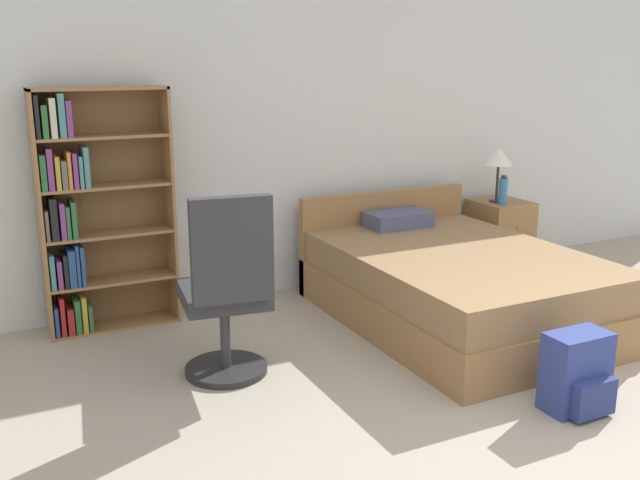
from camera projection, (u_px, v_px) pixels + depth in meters
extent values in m
cube|color=silver|center=(327.00, 125.00, 5.62)|extent=(9.00, 0.06, 2.60)
cube|color=olive|center=(40.00, 218.00, 4.59)|extent=(0.02, 0.26, 1.64)
cube|color=olive|center=(170.00, 206.00, 4.96)|extent=(0.02, 0.26, 1.64)
cube|color=brown|center=(104.00, 208.00, 4.88)|extent=(0.87, 0.01, 1.64)
cube|color=olive|center=(116.00, 324.00, 4.97)|extent=(0.83, 0.25, 0.02)
cube|color=navy|center=(56.00, 320.00, 4.74)|extent=(0.02, 0.17, 0.20)
cube|color=maroon|center=(61.00, 314.00, 4.77)|extent=(0.03, 0.21, 0.26)
cube|color=maroon|center=(70.00, 319.00, 4.80)|extent=(0.04, 0.19, 0.18)
cube|color=#2D6638|center=(77.00, 314.00, 4.81)|extent=(0.04, 0.18, 0.23)
cube|color=gold|center=(83.00, 313.00, 4.82)|extent=(0.03, 0.18, 0.25)
cube|color=#2D6638|center=(89.00, 316.00, 4.84)|extent=(0.03, 0.17, 0.18)
cube|color=olive|center=(113.00, 280.00, 4.89)|extent=(0.83, 0.25, 0.02)
cube|color=teal|center=(52.00, 271.00, 4.66)|extent=(0.03, 0.16, 0.23)
cube|color=#7A387F|center=(59.00, 273.00, 4.68)|extent=(0.03, 0.16, 0.19)
cube|color=black|center=(65.00, 269.00, 4.71)|extent=(0.02, 0.19, 0.22)
cube|color=navy|center=(71.00, 267.00, 4.73)|extent=(0.04, 0.20, 0.25)
cube|color=navy|center=(76.00, 264.00, 4.74)|extent=(0.02, 0.20, 0.28)
cube|color=navy|center=(81.00, 265.00, 4.74)|extent=(0.02, 0.17, 0.27)
cube|color=olive|center=(109.00, 234.00, 4.81)|extent=(0.83, 0.25, 0.02)
cube|color=#665B51|center=(46.00, 225.00, 4.58)|extent=(0.02, 0.16, 0.20)
cube|color=black|center=(53.00, 218.00, 4.60)|extent=(0.04, 0.18, 0.28)
cube|color=#7A387F|center=(61.00, 220.00, 4.64)|extent=(0.03, 0.21, 0.24)
cube|color=#2D6638|center=(67.00, 221.00, 4.65)|extent=(0.02, 0.21, 0.22)
cube|color=#2D6638|center=(72.00, 218.00, 4.66)|extent=(0.03, 0.20, 0.24)
cube|color=olive|center=(105.00, 186.00, 4.73)|extent=(0.83, 0.25, 0.02)
cube|color=#2D6638|center=(42.00, 172.00, 4.49)|extent=(0.04, 0.16, 0.23)
cube|color=#7A387F|center=(49.00, 169.00, 4.52)|extent=(0.03, 0.18, 0.26)
cube|color=gold|center=(57.00, 172.00, 4.53)|extent=(0.03, 0.16, 0.21)
cube|color=#665B51|center=(63.00, 174.00, 4.55)|extent=(0.03, 0.16, 0.18)
cube|color=orange|center=(68.00, 169.00, 4.58)|extent=(0.02, 0.21, 0.24)
cube|color=#7A387F|center=(74.00, 170.00, 4.58)|extent=(0.03, 0.18, 0.23)
cube|color=teal|center=(80.00, 172.00, 4.60)|extent=(0.02, 0.16, 0.21)
cube|color=teal|center=(85.00, 166.00, 4.62)|extent=(0.03, 0.20, 0.26)
cube|color=olive|center=(102.00, 136.00, 4.65)|extent=(0.83, 0.25, 0.02)
cube|color=black|center=(36.00, 116.00, 4.42)|extent=(0.03, 0.19, 0.27)
cube|color=#2D6638|center=(43.00, 121.00, 4.45)|extent=(0.03, 0.19, 0.21)
cube|color=beige|center=(52.00, 118.00, 4.46)|extent=(0.04, 0.19, 0.25)
cube|color=teal|center=(60.00, 115.00, 4.48)|extent=(0.04, 0.19, 0.28)
cube|color=#7A387F|center=(67.00, 118.00, 4.51)|extent=(0.03, 0.20, 0.23)
cube|color=olive|center=(98.00, 88.00, 4.57)|extent=(0.87, 0.26, 0.02)
cube|color=olive|center=(457.00, 303.00, 5.01)|extent=(1.49, 2.09, 0.29)
cube|color=olive|center=(459.00, 267.00, 4.95)|extent=(1.46, 2.05, 0.24)
cube|color=olive|center=(383.00, 238.00, 5.83)|extent=(1.49, 0.08, 0.77)
cube|color=#4C5175|center=(398.00, 219.00, 5.60)|extent=(0.50, 0.30, 0.12)
cylinder|color=#232326|center=(226.00, 369.00, 4.24)|extent=(0.49, 0.49, 0.04)
cylinder|color=#333338|center=(225.00, 334.00, 4.19)|extent=(0.06, 0.06, 0.40)
cube|color=#2D2D33|center=(224.00, 294.00, 4.13)|extent=(0.54, 0.54, 0.10)
cube|color=#2D2D33|center=(232.00, 250.00, 3.78)|extent=(0.45, 0.14, 0.58)
cube|color=olive|center=(499.00, 235.00, 6.25)|extent=(0.43, 0.47, 0.61)
sphere|color=tan|center=(519.00, 227.00, 6.01)|extent=(0.02, 0.02, 0.02)
cylinder|color=#333333|center=(496.00, 201.00, 6.14)|extent=(0.12, 0.12, 0.02)
cylinder|color=#333333|center=(497.00, 182.00, 6.10)|extent=(0.02, 0.02, 0.30)
cone|color=white|center=(499.00, 156.00, 6.05)|extent=(0.24, 0.24, 0.15)
cylinder|color=teal|center=(503.00, 191.00, 6.01)|extent=(0.07, 0.07, 0.22)
cylinder|color=#2D2D33|center=(504.00, 177.00, 5.98)|extent=(0.05, 0.05, 0.02)
cube|color=navy|center=(576.00, 371.00, 3.76)|extent=(0.34, 0.20, 0.43)
cube|color=navy|center=(594.00, 399.00, 3.67)|extent=(0.26, 0.07, 0.19)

